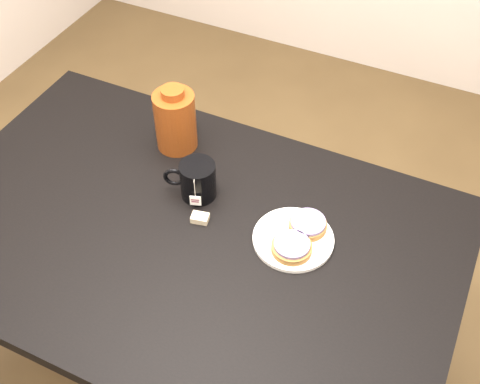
{
  "coord_description": "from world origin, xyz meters",
  "views": [
    {
      "loc": [
        0.55,
        -0.83,
        1.95
      ],
      "look_at": [
        0.09,
        0.14,
        0.81
      ],
      "focal_mm": 45.0,
      "sensor_mm": 36.0,
      "label": 1
    }
  ],
  "objects_px": {
    "plate": "(293,238)",
    "bagel_package": "(175,120)",
    "table": "(187,251)",
    "bagel_back": "(308,224)",
    "bagel_front": "(292,247)",
    "mug": "(197,180)",
    "teabag_pouch": "(200,218)"
  },
  "relations": [
    {
      "from": "plate",
      "to": "bagel_package",
      "type": "height_order",
      "value": "bagel_package"
    },
    {
      "from": "table",
      "to": "bagel_back",
      "type": "bearing_deg",
      "value": 25.79
    },
    {
      "from": "table",
      "to": "plate",
      "type": "distance_m",
      "value": 0.29
    },
    {
      "from": "bagel_back",
      "to": "bagel_front",
      "type": "height_order",
      "value": "same"
    },
    {
      "from": "mug",
      "to": "bagel_package",
      "type": "height_order",
      "value": "bagel_package"
    },
    {
      "from": "bagel_back",
      "to": "bagel_front",
      "type": "distance_m",
      "value": 0.09
    },
    {
      "from": "teabag_pouch",
      "to": "mug",
      "type": "bearing_deg",
      "value": 121.34
    },
    {
      "from": "bagel_front",
      "to": "teabag_pouch",
      "type": "xyz_separation_m",
      "value": [
        -0.26,
        -0.0,
        -0.02
      ]
    },
    {
      "from": "teabag_pouch",
      "to": "bagel_package",
      "type": "height_order",
      "value": "bagel_package"
    },
    {
      "from": "bagel_back",
      "to": "teabag_pouch",
      "type": "relative_size",
      "value": 2.72
    },
    {
      "from": "table",
      "to": "mug",
      "type": "bearing_deg",
      "value": 103.78
    },
    {
      "from": "plate",
      "to": "bagel_front",
      "type": "distance_m",
      "value": 0.04
    },
    {
      "from": "bagel_back",
      "to": "bagel_package",
      "type": "distance_m",
      "value": 0.49
    },
    {
      "from": "mug",
      "to": "bagel_package",
      "type": "relative_size",
      "value": 0.75
    },
    {
      "from": "table",
      "to": "bagel_back",
      "type": "relative_size",
      "value": 11.44
    },
    {
      "from": "bagel_front",
      "to": "bagel_back",
      "type": "bearing_deg",
      "value": 83.05
    },
    {
      "from": "table",
      "to": "bagel_package",
      "type": "distance_m",
      "value": 0.38
    },
    {
      "from": "bagel_front",
      "to": "mug",
      "type": "xyz_separation_m",
      "value": [
        -0.31,
        0.08,
        0.03
      ]
    },
    {
      "from": "mug",
      "to": "bagel_front",
      "type": "bearing_deg",
      "value": -34.18
    },
    {
      "from": "table",
      "to": "bagel_front",
      "type": "xyz_separation_m",
      "value": [
        0.27,
        0.05,
        0.11
      ]
    },
    {
      "from": "table",
      "to": "teabag_pouch",
      "type": "distance_m",
      "value": 0.11
    },
    {
      "from": "mug",
      "to": "teabag_pouch",
      "type": "distance_m",
      "value": 0.11
    },
    {
      "from": "plate",
      "to": "teabag_pouch",
      "type": "distance_m",
      "value": 0.25
    },
    {
      "from": "plate",
      "to": "mug",
      "type": "relative_size",
      "value": 1.36
    },
    {
      "from": "plate",
      "to": "bagel_front",
      "type": "height_order",
      "value": "bagel_front"
    },
    {
      "from": "teabag_pouch",
      "to": "bagel_back",
      "type": "bearing_deg",
      "value": 18.26
    },
    {
      "from": "mug",
      "to": "teabag_pouch",
      "type": "relative_size",
      "value": 3.39
    },
    {
      "from": "table",
      "to": "bagel_front",
      "type": "relative_size",
      "value": 9.78
    },
    {
      "from": "bagel_front",
      "to": "mug",
      "type": "bearing_deg",
      "value": 165.61
    },
    {
      "from": "plate",
      "to": "mug",
      "type": "xyz_separation_m",
      "value": [
        -0.3,
        0.04,
        0.05
      ]
    },
    {
      "from": "bagel_back",
      "to": "bagel_front",
      "type": "relative_size",
      "value": 0.86
    },
    {
      "from": "mug",
      "to": "bagel_back",
      "type": "bearing_deg",
      "value": -18.61
    }
  ]
}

